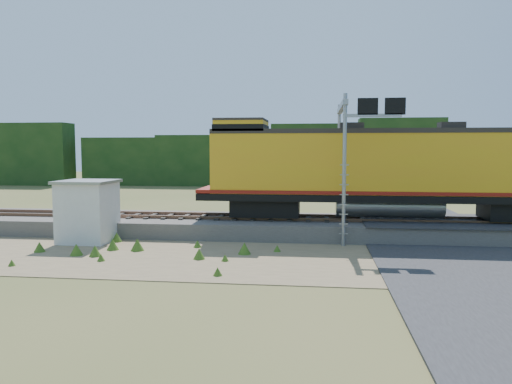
# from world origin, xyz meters

# --- Properties ---
(ground) EXTENTS (140.00, 140.00, 0.00)m
(ground) POSITION_xyz_m (0.00, 0.00, 0.00)
(ground) COLOR #475123
(ground) RESTS_ON ground
(ballast) EXTENTS (70.00, 5.00, 0.80)m
(ballast) POSITION_xyz_m (0.00, 6.00, 0.40)
(ballast) COLOR slate
(ballast) RESTS_ON ground
(rails) EXTENTS (70.00, 1.54, 0.16)m
(rails) POSITION_xyz_m (0.00, 6.00, 0.88)
(rails) COLOR brown
(rails) RESTS_ON ballast
(dirt_shoulder) EXTENTS (26.00, 8.00, 0.03)m
(dirt_shoulder) POSITION_xyz_m (-2.00, 0.50, 0.01)
(dirt_shoulder) COLOR #8C7754
(dirt_shoulder) RESTS_ON ground
(road) EXTENTS (7.00, 66.00, 0.86)m
(road) POSITION_xyz_m (7.00, 0.74, 0.09)
(road) COLOR #38383A
(road) RESTS_ON ground
(tree_line_north) EXTENTS (130.00, 3.00, 6.50)m
(tree_line_north) POSITION_xyz_m (0.00, 38.00, 3.07)
(tree_line_north) COLOR #163513
(tree_line_north) RESTS_ON ground
(weed_clumps) EXTENTS (15.00, 6.20, 0.56)m
(weed_clumps) POSITION_xyz_m (-3.50, 0.10, 0.00)
(weed_clumps) COLOR #3D611B
(weed_clumps) RESTS_ON ground
(locomotive) EXTENTS (18.72, 2.85, 4.83)m
(locomotive) POSITION_xyz_m (4.56, 6.00, 3.34)
(locomotive) COLOR black
(locomotive) RESTS_ON rails
(shed) EXTENTS (2.46, 2.46, 2.87)m
(shed) POSITION_xyz_m (-9.19, 2.85, 1.45)
(shed) COLOR silver
(shed) RESTS_ON ground
(signal_gantry) EXTENTS (2.66, 6.20, 6.70)m
(signal_gantry) POSITION_xyz_m (2.82, 5.35, 5.05)
(signal_gantry) COLOR gray
(signal_gantry) RESTS_ON ground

